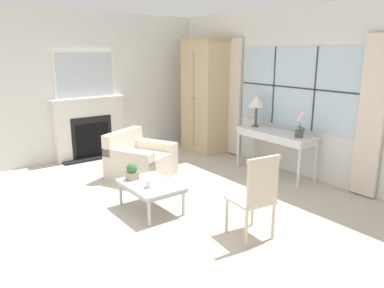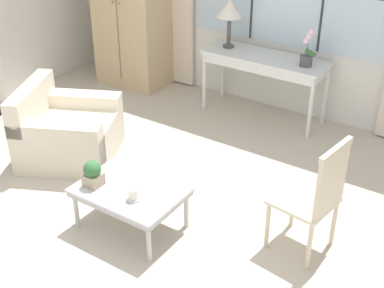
{
  "view_description": "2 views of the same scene",
  "coord_description": "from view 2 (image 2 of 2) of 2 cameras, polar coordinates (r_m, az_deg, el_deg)",
  "views": [
    {
      "loc": [
        4.08,
        -2.19,
        2.12
      ],
      "look_at": [
        0.06,
        0.81,
        0.84
      ],
      "focal_mm": 35.0,
      "sensor_mm": 36.0,
      "label": 1
    },
    {
      "loc": [
        2.44,
        -2.57,
        2.88
      ],
      "look_at": [
        0.21,
        0.77,
        0.59
      ],
      "focal_mm": 50.0,
      "sensor_mm": 36.0,
      "label": 2
    }
  ],
  "objects": [
    {
      "name": "ground_plane",
      "position": [
        4.57,
        -7.71,
        -9.75
      ],
      "size": [
        14.0,
        14.0,
        0.0
      ],
      "primitive_type": "plane",
      "color": "#BCB2A3"
    },
    {
      "name": "console_table",
      "position": [
        6.23,
        7.78,
        8.57
      ],
      "size": [
        1.44,
        0.51,
        0.75
      ],
      "color": "silver",
      "rests_on": "ground_plane"
    },
    {
      "name": "table_lamp",
      "position": [
        6.31,
        4.04,
        14.09
      ],
      "size": [
        0.3,
        0.3,
        0.57
      ],
      "color": "#4C4742",
      "rests_on": "console_table"
    },
    {
      "name": "potted_orchid",
      "position": [
        5.94,
        12.19,
        9.61
      ],
      "size": [
        0.17,
        0.14,
        0.42
      ],
      "color": "#4C4C51",
      "rests_on": "console_table"
    },
    {
      "name": "armchair_upholstered",
      "position": [
        5.63,
        -13.19,
        1.14
      ],
      "size": [
        1.21,
        1.22,
        0.77
      ],
      "color": "beige",
      "rests_on": "ground_plane"
    },
    {
      "name": "side_chair_wooden",
      "position": [
        4.15,
        13.17,
        -5.16
      ],
      "size": [
        0.49,
        0.49,
        1.0
      ],
      "color": "beige",
      "rests_on": "ground_plane"
    },
    {
      "name": "coffee_table",
      "position": [
        4.46,
        -6.63,
        -5.23
      ],
      "size": [
        0.87,
        0.61,
        0.39
      ],
      "color": "#BCBCC1",
      "rests_on": "ground_plane"
    },
    {
      "name": "potted_plant_small",
      "position": [
        4.47,
        -10.55,
        -3.08
      ],
      "size": [
        0.15,
        0.15,
        0.23
      ],
      "color": "tan",
      "rests_on": "coffee_table"
    },
    {
      "name": "pillar_candle",
      "position": [
        4.28,
        -6.3,
        -5.41
      ],
      "size": [
        0.11,
        0.11,
        0.11
      ],
      "color": "silver",
      "rests_on": "coffee_table"
    }
  ]
}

